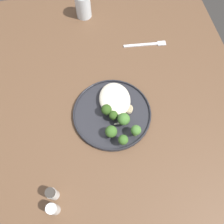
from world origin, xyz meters
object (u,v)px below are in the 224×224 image
Objects in this scene: dinner_fork at (146,44)px; broccoli_floret_left_leaning at (111,132)px; seared_scallop_right_edge at (120,98)px; broccoli_floret_right_tilted at (124,119)px; broccoli_floret_rear_charred at (113,115)px; broccoli_floret_front_edge at (123,140)px; pepper_shaker at (52,194)px; seared_scallop_tiny_bay at (112,99)px; salt_shaker at (53,209)px; seared_scallop_tilted_round at (115,103)px; dinner_plate at (112,113)px; seared_scallop_left_edge at (128,108)px; broccoli_floret_split_head at (136,130)px; water_glass at (83,7)px; broccoli_floret_tall_stalk at (107,110)px.

broccoli_floret_left_leaning is at bearing 150.53° from dinner_fork.
seared_scallop_right_edge is 0.50× the size of broccoli_floret_right_tilted.
broccoli_floret_front_edge is at bearing -170.30° from broccoli_floret_rear_charred.
broccoli_floret_rear_charred is at bearing -45.02° from pepper_shaker.
seared_scallop_tiny_bay is 0.33× the size of salt_shaker.
salt_shaker is (-0.27, 0.23, -0.01)m from broccoli_floret_rear_charred.
seared_scallop_tilted_round is 0.19× the size of dinner_fork.
dinner_plate is at bearing -11.47° from broccoli_floret_left_leaning.
pepper_shaker is at bearing 131.70° from seared_scallop_left_edge.
broccoli_floret_split_head is 0.64m from water_glass.
seared_scallop_right_edge is at bearing -37.46° from salt_shaker.
broccoli_floret_rear_charred is at bearing 148.46° from dinner_fork.
pepper_shaker is (-0.13, 0.25, -0.01)m from broccoli_floret_front_edge.
seared_scallop_tilted_round is 0.05m from seared_scallop_left_edge.
seared_scallop_tiny_bay is 0.41× the size of broccoli_floret_left_leaning.
water_glass is (0.50, 0.06, 0.03)m from seared_scallop_tilted_round.
salt_shaker is (-0.21, 0.21, -0.01)m from broccoli_floret_left_leaning.
seared_scallop_tiny_bay is at bearing 142.47° from dinner_fork.
dinner_fork is 2.79× the size of salt_shaker.
dinner_plate is 5.02× the size of broccoli_floret_split_head.
seared_scallop_tilted_round is at bearing -40.54° from pepper_shaker.
broccoli_floret_left_leaning reaches higher than dinner_plate.
broccoli_floret_front_edge is at bearing -179.73° from seared_scallop_tilted_round.
seared_scallop_tilted_round is (-0.02, -0.01, -0.00)m from seared_scallop_tiny_bay.
broccoli_floret_left_leaning is 0.50× the size of water_glass.
seared_scallop_right_edge is at bearing -26.84° from broccoli_floret_rear_charred.
broccoli_floret_right_tilted is 0.33× the size of dinner_fork.
broccoli_floret_tall_stalk is 0.33m from pepper_shaker.
water_glass is (0.53, 0.04, 0.04)m from dinner_plate.
broccoli_floret_tall_stalk is (-0.03, 0.04, 0.02)m from seared_scallop_tilted_round.
broccoli_floret_front_edge is at bearing -137.27° from broccoli_floret_left_leaning.
water_glass reaches higher than broccoli_floret_rear_charred.
seared_scallop_tiny_bay is at bearing 20.85° from broccoli_floret_split_head.
broccoli_floret_front_edge is (-0.17, 0.02, 0.02)m from seared_scallop_right_edge.
salt_shaker is at bearing 145.89° from seared_scallop_tiny_bay.
water_glass reaches higher than seared_scallop_tilted_round.
seared_scallop_left_edge is at bearing 3.27° from broccoli_floret_split_head.
broccoli_floret_split_head is (-0.13, -0.05, 0.03)m from seared_scallop_tilted_round.
broccoli_floret_left_leaning is (-0.04, 0.05, -0.01)m from broccoli_floret_right_tilted.
broccoli_floret_front_edge is 0.28m from pepper_shaker.
dinner_plate is at bearing 153.63° from seared_scallop_tilted_round.
broccoli_floret_front_edge is (-0.18, -0.01, 0.02)m from seared_scallop_tiny_bay.
pepper_shaker is (-0.26, 0.29, 0.01)m from seared_scallop_left_edge.
salt_shaker is at bearing 180.00° from pepper_shaker.
salt_shaker is at bearing 142.54° from seared_scallop_right_edge.
broccoli_floret_front_edge is at bearing -162.67° from broccoli_floret_tall_stalk.
broccoli_floret_tall_stalk is at bearing 17.33° from broccoli_floret_front_edge.
dinner_fork is (0.39, -0.22, -0.04)m from broccoli_floret_left_leaning.
broccoli_floret_rear_charred is at bearing -16.56° from broccoli_floret_left_leaning.
dinner_plate is at bearing 2.29° from broccoli_floret_rear_charred.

